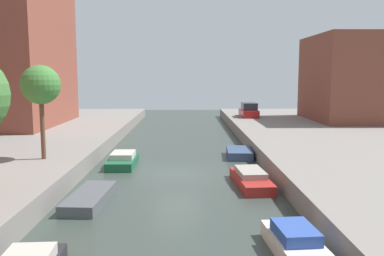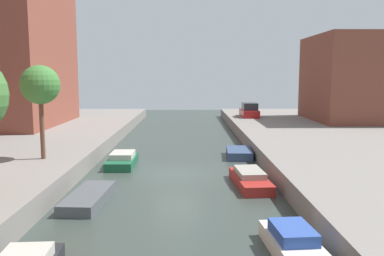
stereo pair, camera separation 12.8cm
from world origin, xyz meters
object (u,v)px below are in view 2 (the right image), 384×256
(parked_car, at_px, (249,111))
(moored_boat_right_3, at_px, (239,153))
(moored_boat_left_2, at_px, (89,198))
(moored_boat_left_3, at_px, (122,160))
(moored_boat_right_2, at_px, (250,179))
(low_block_right, at_px, (364,78))
(street_tree_2, at_px, (40,86))
(moored_boat_right_1, at_px, (292,242))

(parked_car, relative_size, moored_boat_right_3, 1.34)
(moored_boat_left_2, bearing_deg, moored_boat_left_3, 87.73)
(moored_boat_right_2, xyz_separation_m, moored_boat_right_3, (0.31, 7.11, -0.05))
(low_block_right, height_order, moored_boat_right_3, low_block_right)
(moored_boat_left_2, xyz_separation_m, moored_boat_left_3, (0.29, 7.27, 0.11))
(parked_car, xyz_separation_m, moored_boat_right_2, (-3.48, -24.02, -1.31))
(moored_boat_left_3, bearing_deg, moored_boat_right_3, 19.02)
(low_block_right, relative_size, moored_boat_left_3, 2.95)
(street_tree_2, distance_m, moored_boat_right_3, 13.23)
(parked_car, distance_m, moored_boat_right_2, 24.31)
(moored_boat_right_2, bearing_deg, moored_boat_left_3, 147.38)
(street_tree_2, distance_m, parked_car, 26.62)
(moored_boat_right_1, bearing_deg, moored_boat_left_2, 145.66)
(moored_boat_right_2, bearing_deg, low_block_right, 55.46)
(low_block_right, relative_size, parked_car, 2.52)
(moored_boat_left_3, xyz_separation_m, moored_boat_right_1, (7.22, -12.40, 0.04))
(low_block_right, height_order, moored_boat_right_2, low_block_right)
(street_tree_2, distance_m, moored_boat_right_1, 15.37)
(low_block_right, xyz_separation_m, street_tree_2, (-25.14, -18.83, -0.25))
(moored_boat_left_2, relative_size, moored_boat_right_3, 1.32)
(moored_boat_right_1, height_order, moored_boat_right_3, moored_boat_right_1)
(street_tree_2, bearing_deg, moored_boat_right_2, -9.67)
(parked_car, height_order, moored_boat_right_2, parked_car)
(low_block_right, bearing_deg, moored_boat_right_1, -116.34)
(low_block_right, height_order, moored_boat_left_3, low_block_right)
(street_tree_2, relative_size, moored_boat_right_3, 1.60)
(moored_boat_right_1, xyz_separation_m, moored_boat_right_2, (-0.11, 7.85, -0.05))
(moored_boat_right_3, bearing_deg, moored_boat_left_2, -128.10)
(low_block_right, xyz_separation_m, moored_boat_right_3, (-13.93, -13.58, -4.90))
(moored_boat_left_3, height_order, moored_boat_right_3, moored_boat_left_3)
(moored_boat_left_2, xyz_separation_m, moored_boat_right_2, (7.40, 2.73, 0.09))
(parked_car, relative_size, moored_boat_right_1, 1.32)
(street_tree_2, bearing_deg, moored_boat_right_3, 25.09)
(moored_boat_left_2, xyz_separation_m, moored_boat_right_1, (7.51, -5.13, 0.14))
(parked_car, height_order, moored_boat_right_1, parked_car)
(moored_boat_right_1, relative_size, moored_boat_right_3, 1.02)
(low_block_right, relative_size, moored_boat_right_1, 3.31)
(moored_boat_left_2, bearing_deg, low_block_right, 47.26)
(low_block_right, xyz_separation_m, moored_boat_left_3, (-21.35, -16.14, -4.83))
(moored_boat_left_2, bearing_deg, moored_boat_right_1, -34.34)
(moored_boat_left_3, bearing_deg, parked_car, 61.45)
(moored_boat_left_3, height_order, moored_boat_right_2, moored_boat_left_3)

